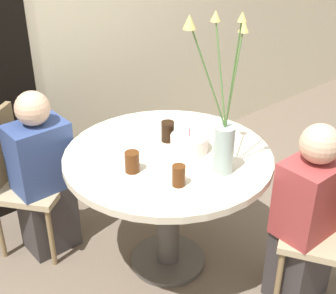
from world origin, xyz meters
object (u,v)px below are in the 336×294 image
object	(u,v)px
chair_near_front	(19,175)
drink_glass_1	(168,131)
drink_glass_2	(132,162)
person_woman	(43,179)
side_plate	(115,150)
drink_glass_0	(179,176)
person_guest	(306,222)
birthday_cake	(189,143)
flower_vase	(223,128)

from	to	relation	value
chair_near_front	drink_glass_1	world-z (taller)	chair_near_front
drink_glass_2	person_woman	size ratio (longest dim) A/B	0.10
side_plate	drink_glass_2	bearing A→B (deg)	-102.53
drink_glass_1	person_woman	xyz separation A→B (m)	(-0.57, 0.50, -0.33)
chair_near_front	drink_glass_0	xyz separation A→B (m)	(0.41, -1.01, 0.31)
side_plate	person_woman	size ratio (longest dim) A/B	0.18
chair_near_front	person_guest	world-z (taller)	person_guest
chair_near_front	side_plate	xyz separation A→B (m)	(0.37, -0.53, 0.26)
person_woman	drink_glass_1	bearing A→B (deg)	-41.15
chair_near_front	birthday_cake	size ratio (longest dim) A/B	4.36
side_plate	person_woman	distance (m)	0.56
drink_glass_2	person_guest	size ratio (longest dim) A/B	0.10
person_woman	person_guest	distance (m)	1.55
flower_vase	side_plate	bearing A→B (deg)	120.14
side_plate	chair_near_front	bearing A→B (deg)	124.70
flower_vase	person_guest	size ratio (longest dim) A/B	0.76
person_woman	side_plate	bearing A→B (deg)	-56.29
drink_glass_2	person_woman	world-z (taller)	person_woman
drink_glass_1	drink_glass_2	size ratio (longest dim) A/B	1.08
drink_glass_0	drink_glass_1	distance (m)	0.47
flower_vase	drink_glass_2	distance (m)	0.49
chair_near_front	side_plate	size ratio (longest dim) A/B	4.71
drink_glass_2	side_plate	bearing A→B (deg)	77.47
birthday_cake	drink_glass_0	bearing A→B (deg)	-140.98
chair_near_front	drink_glass_2	xyz separation A→B (m)	(0.31, -0.76, 0.31)
side_plate	drink_glass_2	xyz separation A→B (m)	(-0.05, -0.23, 0.05)
drink_glass_0	person_guest	xyz separation A→B (m)	(0.56, -0.40, -0.33)
flower_vase	person_guest	xyz separation A→B (m)	(0.30, -0.36, -0.52)
side_plate	birthday_cake	bearing A→B (deg)	-38.78
birthday_cake	drink_glass_2	bearing A→B (deg)	176.25
flower_vase	drink_glass_0	size ratio (longest dim) A/B	7.57
flower_vase	chair_near_front	bearing A→B (deg)	122.50
drink_glass_0	birthday_cake	bearing A→B (deg)	39.02
side_plate	drink_glass_0	distance (m)	0.49
birthday_cake	side_plate	bearing A→B (deg)	141.22
drink_glass_0	drink_glass_2	distance (m)	0.27
side_plate	person_guest	world-z (taller)	person_guest
side_plate	drink_glass_1	world-z (taller)	drink_glass_1
birthday_cake	flower_vase	distance (m)	0.33
drink_glass_1	person_guest	size ratio (longest dim) A/B	0.11
drink_glass_0	person_guest	world-z (taller)	person_guest
drink_glass_1	drink_glass_0	bearing A→B (deg)	-123.73
person_woman	chair_near_front	bearing A→B (deg)	127.72
birthday_cake	chair_near_front	bearing A→B (deg)	131.16
birthday_cake	side_plate	size ratio (longest dim) A/B	1.08
flower_vase	person_woman	size ratio (longest dim) A/B	0.76
drink_glass_0	drink_glass_1	bearing A→B (deg)	56.27
drink_glass_0	side_plate	bearing A→B (deg)	95.18
chair_near_front	drink_glass_1	size ratio (longest dim) A/B	7.74
chair_near_front	drink_glass_2	bearing A→B (deg)	-105.36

